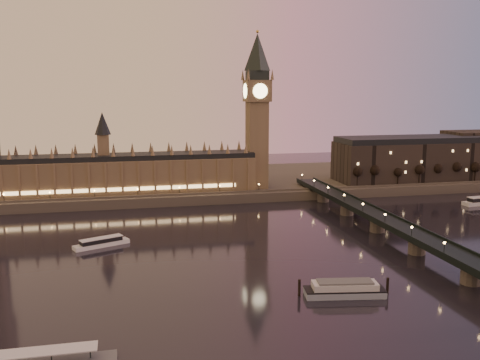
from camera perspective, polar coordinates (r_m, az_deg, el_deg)
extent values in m
plane|color=black|center=(239.27, -3.69, -7.95)|extent=(700.00, 700.00, 0.00)
cube|color=#423D35|center=(401.72, -3.08, -0.25)|extent=(560.00, 130.00, 6.00)
cube|color=brown|center=(350.87, -13.25, 0.36)|extent=(180.00, 26.00, 22.00)
cube|color=black|center=(349.09, -13.33, 2.40)|extent=(180.00, 22.00, 3.20)
cube|color=#FFCC7F|center=(338.59, -13.24, -1.00)|extent=(153.00, 0.25, 2.20)
cube|color=brown|center=(359.43, 1.81, 3.73)|extent=(13.00, 13.00, 58.00)
cube|color=brown|center=(357.46, 1.84, 9.48)|extent=(16.00, 16.00, 14.00)
cylinder|color=#FFEAA5|center=(349.53, 2.18, 9.47)|extent=(9.60, 0.35, 9.60)
cylinder|color=#FFEAA5|center=(355.52, 0.55, 9.48)|extent=(0.35, 9.60, 9.60)
cube|color=black|center=(357.55, 1.85, 11.08)|extent=(13.00, 13.00, 6.00)
cone|color=black|center=(358.21, 1.87, 13.48)|extent=(17.68, 17.68, 24.00)
sphere|color=gold|center=(359.29, 1.88, 15.55)|extent=(2.00, 2.00, 2.00)
cube|color=black|center=(266.32, 16.32, -4.70)|extent=(13.00, 260.00, 2.00)
cube|color=black|center=(263.02, 15.13, -4.49)|extent=(0.60, 260.00, 1.00)
cube|color=black|center=(269.00, 17.52, -4.29)|extent=(0.60, 260.00, 1.00)
cube|color=black|center=(411.70, 17.72, 1.94)|extent=(110.00, 36.00, 28.00)
cube|color=black|center=(409.96, 17.84, 4.15)|extent=(108.00, 34.00, 4.00)
cylinder|color=black|center=(373.80, 12.26, 0.03)|extent=(0.70, 0.70, 9.94)
sphere|color=black|center=(372.98, 12.28, 0.82)|extent=(6.63, 6.63, 6.63)
cylinder|color=black|center=(380.45, 14.36, 0.11)|extent=(0.70, 0.70, 9.94)
sphere|color=black|center=(379.65, 14.40, 0.89)|extent=(6.63, 6.63, 6.63)
cylinder|color=black|center=(387.60, 16.40, 0.19)|extent=(0.70, 0.70, 9.94)
sphere|color=black|center=(386.81, 16.43, 0.95)|extent=(6.63, 6.63, 6.63)
cylinder|color=black|center=(395.22, 18.35, 0.27)|extent=(0.70, 0.70, 9.94)
sphere|color=black|center=(394.45, 18.39, 1.02)|extent=(6.63, 6.63, 6.63)
cylinder|color=black|center=(403.29, 20.23, 0.35)|extent=(0.70, 0.70, 9.94)
sphere|color=black|center=(402.53, 20.28, 1.08)|extent=(6.63, 6.63, 6.63)
cylinder|color=black|center=(411.77, 22.04, 0.42)|extent=(0.70, 0.70, 9.94)
sphere|color=black|center=(411.02, 22.08, 1.13)|extent=(6.63, 6.63, 6.63)
cylinder|color=black|center=(420.64, 23.77, 0.49)|extent=(0.70, 0.70, 9.94)
sphere|color=black|center=(419.91, 23.82, 1.19)|extent=(6.63, 6.63, 6.63)
cube|color=silver|center=(258.85, -14.56, -6.65)|extent=(26.08, 15.63, 1.91)
cube|color=black|center=(258.32, -14.58, -6.25)|extent=(19.48, 11.98, 1.91)
cube|color=silver|center=(258.02, -14.59, -6.01)|extent=(20.04, 12.40, 0.35)
cube|color=#8E9EB5|center=(196.99, 11.09, -11.73)|extent=(29.16, 12.41, 2.30)
cube|color=black|center=(196.49, 11.11, -11.35)|extent=(29.16, 12.41, 0.44)
cube|color=silver|center=(196.01, 11.12, -10.98)|extent=(23.79, 10.68, 2.30)
cube|color=#595B5E|center=(195.50, 11.13, -10.58)|extent=(20.17, 9.24, 0.62)
cylinder|color=black|center=(194.01, 6.35, -11.35)|extent=(0.97, 0.97, 6.00)
cylinder|color=black|center=(201.54, 15.46, -10.84)|extent=(0.97, 0.97, 6.00)
cube|color=silver|center=(156.70, -21.38, -16.74)|extent=(33.67, 5.94, 0.30)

